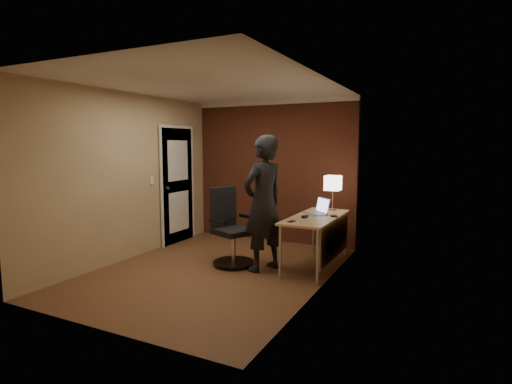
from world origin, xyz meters
TOP-DOWN VIEW (x-y plane):
  - room at (-0.27, 1.54)m, footprint 4.00×4.00m
  - desk at (1.25, 0.77)m, footprint 0.60×1.50m
  - desk_lamp at (1.26, 1.31)m, footprint 0.22×0.22m
  - laptop at (1.17, 0.96)m, footprint 0.42×0.41m
  - mouse at (1.09, 0.57)m, footprint 0.07×0.10m
  - phone at (1.02, 0.23)m, footprint 0.09×0.13m
  - wallet at (1.42, 0.83)m, footprint 0.12×0.14m
  - office_chair at (0.05, 0.34)m, footprint 0.64×0.69m
  - person at (0.58, 0.31)m, footprint 0.66×0.79m

SIDE VIEW (x-z plane):
  - office_chair at x=0.05m, z-range -0.06..1.03m
  - desk at x=1.25m, z-range 0.24..0.97m
  - phone at x=1.02m, z-range 0.73..0.74m
  - wallet at x=1.42m, z-range 0.73..0.75m
  - mouse at x=1.09m, z-range 0.73..0.76m
  - laptop at x=1.17m, z-range 0.68..0.91m
  - person at x=0.58m, z-range 0.00..1.86m
  - desk_lamp at x=1.26m, z-range 0.88..1.41m
  - room at x=-0.27m, z-range -0.63..3.37m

